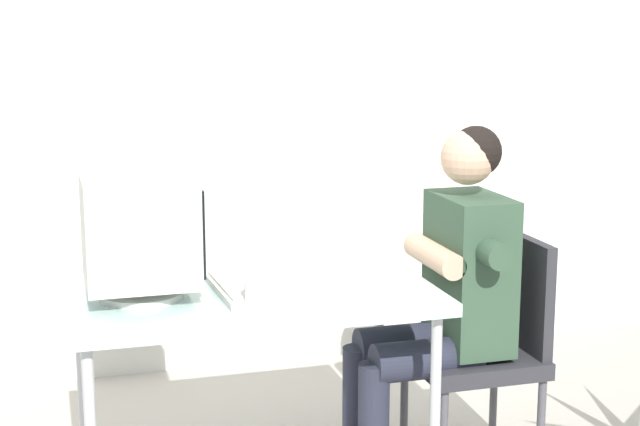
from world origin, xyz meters
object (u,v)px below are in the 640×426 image
object	(u,v)px
crt_monitor	(141,232)
desk_mug	(258,293)
desk	(252,308)
keyboard	(241,288)
person_seated	(443,291)
office_chair	(489,340)

from	to	relation	value
crt_monitor	desk_mug	bearing A→B (deg)	-34.90
desk	keyboard	size ratio (longest dim) A/B	2.93
crt_monitor	keyboard	bearing A→B (deg)	-5.74
person_seated	desk_mug	bearing A→B (deg)	-160.92
person_seated	desk_mug	distance (m)	0.78
crt_monitor	person_seated	size ratio (longest dim) A/B	0.31
crt_monitor	keyboard	size ratio (longest dim) A/B	0.95
desk	person_seated	world-z (taller)	person_seated
desk_mug	crt_monitor	bearing A→B (deg)	145.10
person_seated	desk_mug	xyz separation A→B (m)	(-0.73, -0.25, 0.12)
office_chair	desk_mug	distance (m)	1.00
office_chair	desk_mug	xyz separation A→B (m)	(-0.92, -0.25, 0.32)
desk_mug	desk	bearing A→B (deg)	83.82
keyboard	desk_mug	size ratio (longest dim) A/B	4.07
office_chair	desk_mug	bearing A→B (deg)	-164.58
office_chair	desk	bearing A→B (deg)	-176.86
person_seated	keyboard	bearing A→B (deg)	-175.81
desk	person_seated	bearing A→B (deg)	3.96
keyboard	person_seated	world-z (taller)	person_seated
desk	keyboard	distance (m)	0.08
desk	crt_monitor	distance (m)	0.45
desk	person_seated	xyz separation A→B (m)	(0.71, 0.05, -0.01)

